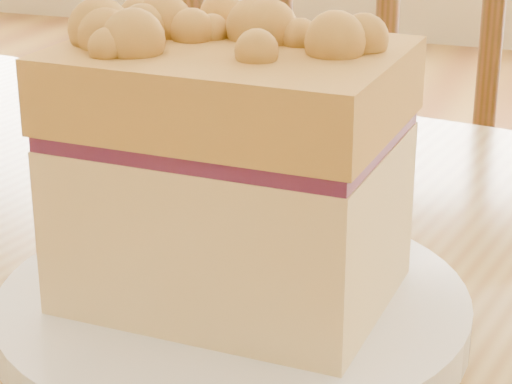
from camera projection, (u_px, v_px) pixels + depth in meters
cafe_chair_main at (353, 260)px, 1.12m from camera, size 0.56×0.56×0.96m
plate at (233, 310)px, 0.44m from camera, size 0.20×0.20×0.02m
cake_slice at (230, 163)px, 0.41m from camera, size 0.15×0.11×0.13m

